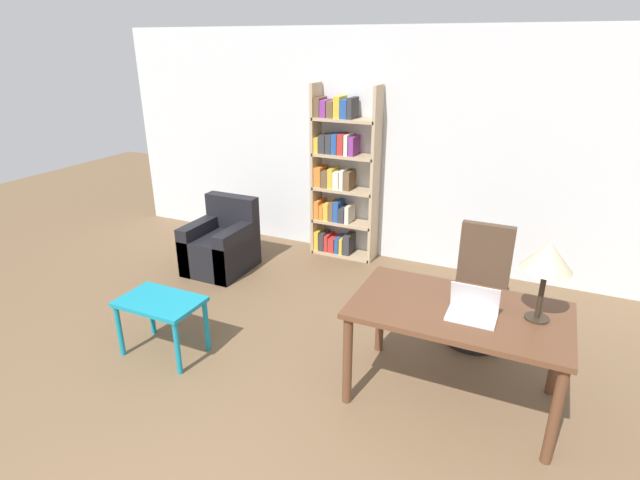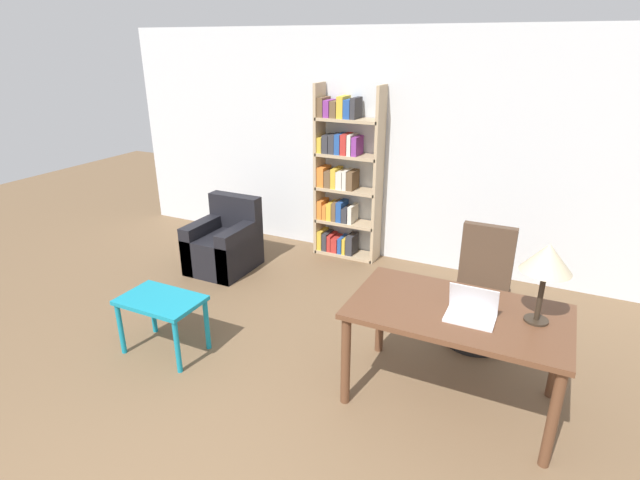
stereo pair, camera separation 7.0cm
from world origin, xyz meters
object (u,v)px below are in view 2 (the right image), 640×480
at_px(office_chair, 481,292).
at_px(laptop, 471,311).
at_px(bookshelf, 342,179).
at_px(side_table_blue, 161,307).
at_px(armchair, 225,246).
at_px(table_lamp, 547,260).
at_px(desk, 457,322).

bearing_deg(office_chair, laptop, -86.36).
relative_size(office_chair, bookshelf, 0.50).
bearing_deg(laptop, bookshelf, 130.68).
xyz_separation_m(laptop, side_table_blue, (-2.46, -0.37, -0.39)).
bearing_deg(laptop, armchair, 157.21).
relative_size(laptop, table_lamp, 0.58).
xyz_separation_m(laptop, office_chair, (-0.07, 1.04, -0.37)).
bearing_deg(table_lamp, laptop, -159.85).
height_order(desk, table_lamp, table_lamp).
bearing_deg(bookshelf, table_lamp, -41.97).
xyz_separation_m(desk, laptop, (0.10, -0.07, 0.15)).
bearing_deg(desk, table_lamp, 8.48).
xyz_separation_m(desk, bookshelf, (-1.86, 2.20, 0.31)).
xyz_separation_m(side_table_blue, armchair, (-0.56, 1.64, -0.15)).
xyz_separation_m(table_lamp, office_chair, (-0.47, 0.89, -0.77)).
bearing_deg(table_lamp, side_table_blue, -169.68).
height_order(side_table_blue, armchair, armchair).
distance_m(laptop, table_lamp, 0.59).
bearing_deg(office_chair, desk, -91.83).
relative_size(laptop, armchair, 0.39).
bearing_deg(bookshelf, desk, -49.83).
relative_size(side_table_blue, armchair, 0.82).
bearing_deg(desk, side_table_blue, -169.30).
xyz_separation_m(desk, office_chair, (0.03, 0.97, -0.21)).
bearing_deg(office_chair, armchair, 175.56).
distance_m(office_chair, side_table_blue, 2.78).
height_order(office_chair, side_table_blue, office_chair).
xyz_separation_m(desk, table_lamp, (0.50, 0.08, 0.56)).
bearing_deg(office_chair, bookshelf, 146.85).
relative_size(office_chair, armchair, 1.25).
bearing_deg(bookshelf, armchair, -136.82).
height_order(desk, bookshelf, bookshelf).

